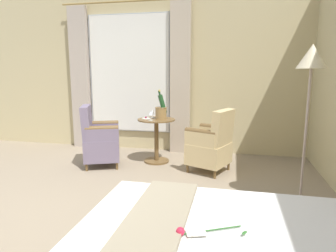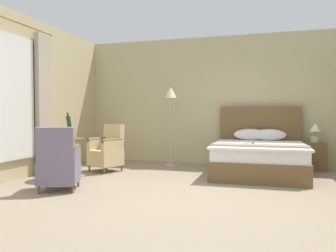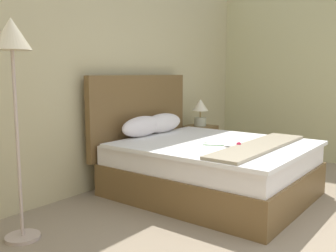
{
  "view_description": "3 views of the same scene",
  "coord_description": "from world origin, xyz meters",
  "px_view_note": "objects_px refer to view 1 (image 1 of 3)",
  "views": [
    {
      "loc": [
        2.22,
        1.93,
        1.49
      ],
      "look_at": [
        -0.6,
        1.32,
        0.96
      ],
      "focal_mm": 32.0,
      "sensor_mm": 36.0,
      "label": 1
    },
    {
      "loc": [
        0.89,
        -4.38,
        1.16
      ],
      "look_at": [
        -0.81,
        1.51,
        0.94
      ],
      "focal_mm": 35.0,
      "sensor_mm": 36.0,
      "label": 2
    },
    {
      "loc": [
        -2.66,
        -0.02,
        1.34
      ],
      "look_at": [
        -0.66,
        1.51,
        0.99
      ],
      "focal_mm": 40.0,
      "sensor_mm": 36.0,
      "label": 3
    }
  ],
  "objects_px": {
    "champagne_bucket": "(161,111)",
    "wine_glass_near_bucket": "(152,112)",
    "side_table_round": "(156,137)",
    "wine_glass_near_edge": "(150,114)",
    "armchair_facing_bed": "(99,140)",
    "floor_lamp_brass": "(311,76)",
    "snack_plate": "(146,118)",
    "armchair_by_window": "(211,145)"
  },
  "relations": [
    {
      "from": "floor_lamp_brass",
      "to": "wine_glass_near_bucket",
      "type": "height_order",
      "value": "floor_lamp_brass"
    },
    {
      "from": "side_table_round",
      "to": "wine_glass_near_bucket",
      "type": "xyz_separation_m",
      "value": [
        -0.13,
        -0.1,
        0.41
      ]
    },
    {
      "from": "wine_glass_near_bucket",
      "to": "armchair_by_window",
      "type": "height_order",
      "value": "armchair_by_window"
    },
    {
      "from": "armchair_by_window",
      "to": "wine_glass_near_edge",
      "type": "bearing_deg",
      "value": -100.12
    },
    {
      "from": "champagne_bucket",
      "to": "wine_glass_near_bucket",
      "type": "bearing_deg",
      "value": -121.3
    },
    {
      "from": "side_table_round",
      "to": "armchair_by_window",
      "type": "distance_m",
      "value": 0.98
    },
    {
      "from": "wine_glass_near_bucket",
      "to": "snack_plate",
      "type": "height_order",
      "value": "wine_glass_near_bucket"
    },
    {
      "from": "champagne_bucket",
      "to": "snack_plate",
      "type": "relative_size",
      "value": 3.32
    },
    {
      "from": "snack_plate",
      "to": "armchair_by_window",
      "type": "relative_size",
      "value": 0.15
    },
    {
      "from": "champagne_bucket",
      "to": "armchair_by_window",
      "type": "height_order",
      "value": "champagne_bucket"
    },
    {
      "from": "wine_glass_near_bucket",
      "to": "armchair_facing_bed",
      "type": "distance_m",
      "value": 0.99
    },
    {
      "from": "armchair_by_window",
      "to": "armchair_facing_bed",
      "type": "bearing_deg",
      "value": -87.56
    },
    {
      "from": "floor_lamp_brass",
      "to": "wine_glass_near_edge",
      "type": "xyz_separation_m",
      "value": [
        -1.23,
        -2.03,
        -0.62
      ]
    },
    {
      "from": "side_table_round",
      "to": "armchair_by_window",
      "type": "height_order",
      "value": "armchair_by_window"
    },
    {
      "from": "champagne_bucket",
      "to": "wine_glass_near_edge",
      "type": "bearing_deg",
      "value": -39.74
    },
    {
      "from": "floor_lamp_brass",
      "to": "snack_plate",
      "type": "distance_m",
      "value": 2.63
    },
    {
      "from": "wine_glass_near_bucket",
      "to": "side_table_round",
      "type": "bearing_deg",
      "value": 38.64
    },
    {
      "from": "wine_glass_near_bucket",
      "to": "champagne_bucket",
      "type": "bearing_deg",
      "value": 58.7
    },
    {
      "from": "snack_plate",
      "to": "armchair_facing_bed",
      "type": "bearing_deg",
      "value": -60.42
    },
    {
      "from": "side_table_round",
      "to": "wine_glass_near_bucket",
      "type": "bearing_deg",
      "value": -141.36
    },
    {
      "from": "floor_lamp_brass",
      "to": "champagne_bucket",
      "type": "distance_m",
      "value": 2.42
    },
    {
      "from": "side_table_round",
      "to": "armchair_facing_bed",
      "type": "xyz_separation_m",
      "value": [
        0.4,
        -0.84,
        0.0
      ]
    },
    {
      "from": "floor_lamp_brass",
      "to": "armchair_by_window",
      "type": "height_order",
      "value": "floor_lamp_brass"
    },
    {
      "from": "side_table_round",
      "to": "wine_glass_near_edge",
      "type": "xyz_separation_m",
      "value": [
        0.15,
        -0.06,
        0.41
      ]
    },
    {
      "from": "side_table_round",
      "to": "wine_glass_near_edge",
      "type": "bearing_deg",
      "value": -21.33
    },
    {
      "from": "champagne_bucket",
      "to": "armchair_facing_bed",
      "type": "height_order",
      "value": "champagne_bucket"
    },
    {
      "from": "side_table_round",
      "to": "armchair_by_window",
      "type": "relative_size",
      "value": 0.76
    },
    {
      "from": "armchair_by_window",
      "to": "side_table_round",
      "type": "bearing_deg",
      "value": -109.12
    },
    {
      "from": "wine_glass_near_edge",
      "to": "armchair_facing_bed",
      "type": "height_order",
      "value": "armchair_facing_bed"
    },
    {
      "from": "floor_lamp_brass",
      "to": "wine_glass_near_edge",
      "type": "distance_m",
      "value": 2.45
    },
    {
      "from": "snack_plate",
      "to": "armchair_facing_bed",
      "type": "height_order",
      "value": "armchair_facing_bed"
    },
    {
      "from": "floor_lamp_brass",
      "to": "armchair_facing_bed",
      "type": "xyz_separation_m",
      "value": [
        -0.97,
        -2.81,
        -1.03
      ]
    },
    {
      "from": "floor_lamp_brass",
      "to": "armchair_facing_bed",
      "type": "bearing_deg",
      "value": -109.14
    },
    {
      "from": "snack_plate",
      "to": "wine_glass_near_bucket",
      "type": "bearing_deg",
      "value": 154.86
    },
    {
      "from": "floor_lamp_brass",
      "to": "wine_glass_near_edge",
      "type": "relative_size",
      "value": 11.95
    },
    {
      "from": "side_table_round",
      "to": "snack_plate",
      "type": "relative_size",
      "value": 5.02
    },
    {
      "from": "champagne_bucket",
      "to": "armchair_facing_bed",
      "type": "distance_m",
      "value": 1.1
    },
    {
      "from": "wine_glass_near_bucket",
      "to": "wine_glass_near_edge",
      "type": "relative_size",
      "value": 0.95
    },
    {
      "from": "wine_glass_near_bucket",
      "to": "snack_plate",
      "type": "distance_m",
      "value": 0.18
    },
    {
      "from": "side_table_round",
      "to": "snack_plate",
      "type": "bearing_deg",
      "value": -83.97
    },
    {
      "from": "champagne_bucket",
      "to": "wine_glass_near_bucket",
      "type": "xyz_separation_m",
      "value": [
        -0.11,
        -0.18,
        -0.04
      ]
    },
    {
      "from": "floor_lamp_brass",
      "to": "snack_plate",
      "type": "height_order",
      "value": "floor_lamp_brass"
    }
  ]
}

